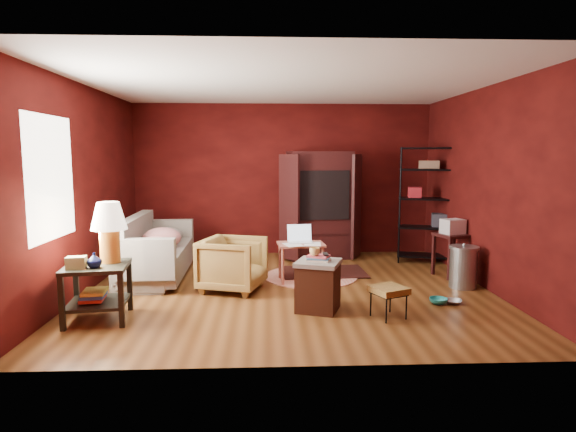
# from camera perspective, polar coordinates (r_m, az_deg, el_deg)

# --- Properties ---
(room) EXTENTS (5.54, 5.04, 2.84)m
(room) POSITION_cam_1_polar(r_m,az_deg,el_deg) (6.54, -0.27, 3.27)
(room) COLOR brown
(room) RESTS_ON ground
(sofa) EXTENTS (0.57, 1.88, 0.73)m
(sofa) POSITION_cam_1_polar(r_m,az_deg,el_deg) (7.56, -15.65, -4.39)
(sofa) COLOR slate
(sofa) RESTS_ON ground
(armchair) EXTENTS (0.93, 0.97, 0.81)m
(armchair) POSITION_cam_1_polar(r_m,az_deg,el_deg) (6.67, -6.55, -5.38)
(armchair) COLOR black
(armchair) RESTS_ON ground
(pet_bowl_steel) EXTENTS (0.21, 0.13, 0.21)m
(pet_bowl_steel) POSITION_cam_1_polar(r_m,az_deg,el_deg) (6.45, 19.02, -8.91)
(pet_bowl_steel) COLOR #A9ABB0
(pet_bowl_steel) RESTS_ON ground
(pet_bowl_turquoise) EXTENTS (0.24, 0.11, 0.23)m
(pet_bowl_turquoise) POSITION_cam_1_polar(r_m,az_deg,el_deg) (6.39, 17.42, -8.91)
(pet_bowl_turquoise) COLOR #25AEAE
(pet_bowl_turquoise) RESTS_ON ground
(vase) EXTENTS (0.20, 0.21, 0.16)m
(vase) POSITION_cam_1_polar(r_m,az_deg,el_deg) (5.65, -21.97, -4.92)
(vase) COLOR #0C123E
(vase) RESTS_ON side_table
(mug) EXTENTS (0.14, 0.12, 0.13)m
(mug) POSITION_cam_1_polar(r_m,az_deg,el_deg) (5.69, 3.19, -4.11)
(mug) COLOR #DDBC6C
(mug) RESTS_ON hamper
(side_table) EXTENTS (0.75, 0.75, 1.33)m
(side_table) POSITION_cam_1_polar(r_m,az_deg,el_deg) (5.82, -21.06, -3.72)
(side_table) COLOR black
(side_table) RESTS_ON ground
(sofa_cushions) EXTENTS (0.89, 2.08, 0.86)m
(sofa_cushions) POSITION_cam_1_polar(r_m,az_deg,el_deg) (7.54, -15.55, -3.99)
(sofa_cushions) COLOR slate
(sofa_cushions) RESTS_ON sofa
(hamper) EXTENTS (0.63, 0.63, 0.69)m
(hamper) POSITION_cam_1_polar(r_m,az_deg,el_deg) (5.82, 3.59, -8.11)
(hamper) COLOR #3E1B0E
(hamper) RESTS_ON ground
(footstool) EXTENTS (0.47, 0.47, 0.36)m
(footstool) POSITION_cam_1_polar(r_m,az_deg,el_deg) (5.67, 11.85, -8.68)
(footstool) COLOR black
(footstool) RESTS_ON ground
(rug_round) EXTENTS (1.72, 1.72, 0.01)m
(rug_round) POSITION_cam_1_polar(r_m,az_deg,el_deg) (7.45, 2.69, -7.14)
(rug_round) COLOR beige
(rug_round) RESTS_ON ground
(rug_oriental) EXTENTS (1.34, 0.92, 0.01)m
(rug_oriental) POSITION_cam_1_polar(r_m,az_deg,el_deg) (7.70, 4.24, -6.61)
(rug_oriental) COLOR #451712
(rug_oriental) RESTS_ON ground
(laptop_desk) EXTENTS (0.71, 0.58, 0.83)m
(laptop_desk) POSITION_cam_1_polar(r_m,az_deg,el_deg) (7.07, 1.52, -3.71)
(laptop_desk) COLOR #BB6755
(laptop_desk) RESTS_ON ground
(tv_armoire) EXTENTS (1.50, 0.93, 1.92)m
(tv_armoire) POSITION_cam_1_polar(r_m,az_deg,el_deg) (8.65, 3.78, 1.54)
(tv_armoire) COLOR black
(tv_armoire) RESTS_ON ground
(wire_shelving) EXTENTS (1.05, 0.66, 1.99)m
(wire_shelving) POSITION_cam_1_polar(r_m,az_deg,el_deg) (8.64, 16.31, 1.88)
(wire_shelving) COLOR black
(wire_shelving) RESTS_ON ground
(small_stand) EXTENTS (0.56, 0.56, 0.89)m
(small_stand) POSITION_cam_1_polar(r_m,az_deg,el_deg) (7.76, 18.91, -2.01)
(small_stand) COLOR black
(small_stand) RESTS_ON ground
(trash_can) EXTENTS (0.46, 0.46, 0.64)m
(trash_can) POSITION_cam_1_polar(r_m,az_deg,el_deg) (7.22, 20.06, -5.66)
(trash_can) COLOR #989D9F
(trash_can) RESTS_ON ground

